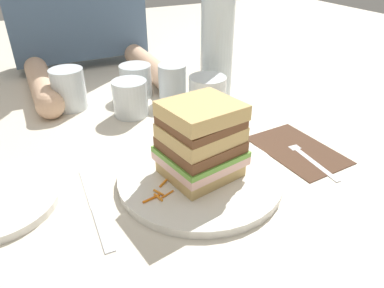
{
  "coord_description": "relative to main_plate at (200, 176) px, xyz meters",
  "views": [
    {
      "loc": [
        -0.22,
        -0.44,
        0.36
      ],
      "look_at": [
        0.01,
        0.01,
        0.05
      ],
      "focal_mm": 33.51,
      "sensor_mm": 36.0,
      "label": 1
    }
  ],
  "objects": [
    {
      "name": "empty_tumbler_2",
      "position": [
        -0.14,
        0.39,
        0.04
      ],
      "size": [
        0.08,
        0.08,
        0.09
      ],
      "primitive_type": "cylinder",
      "color": "silver",
      "rests_on": "ground_plane"
    },
    {
      "name": "fork",
      "position": [
        0.21,
        -0.02,
        -0.0
      ],
      "size": [
        0.03,
        0.17,
        0.0
      ],
      "color": "silver",
      "rests_on": "napkin_dark"
    },
    {
      "name": "empty_tumbler_0",
      "position": [
        -0.02,
        0.29,
        0.03
      ],
      "size": [
        0.08,
        0.08,
        0.08
      ],
      "primitive_type": "cylinder",
      "color": "silver",
      "rests_on": "ground_plane"
    },
    {
      "name": "carrot_shred_5",
      "position": [
        0.1,
        0.02,
        0.01
      ],
      "size": [
        0.03,
        0.02,
        0.0
      ],
      "primitive_type": "cylinder",
      "rotation": [
        0.0,
        1.57,
        0.67
      ],
      "color": "orange",
      "rests_on": "main_plate"
    },
    {
      "name": "empty_tumbler_1",
      "position": [
        0.1,
        0.32,
        0.04
      ],
      "size": [
        0.07,
        0.07,
        0.09
      ],
      "primitive_type": "cylinder",
      "color": "silver",
      "rests_on": "ground_plane"
    },
    {
      "name": "empty_tumbler_3",
      "position": [
        0.02,
        0.39,
        0.03
      ],
      "size": [
        0.08,
        0.08,
        0.08
      ],
      "primitive_type": "cylinder",
      "color": "silver",
      "rests_on": "ground_plane"
    },
    {
      "name": "carrot_shred_0",
      "position": [
        -0.08,
        -0.02,
        0.01
      ],
      "size": [
        0.01,
        0.02,
        0.0
      ],
      "primitive_type": "cylinder",
      "rotation": [
        0.0,
        1.57,
        5.15
      ],
      "color": "orange",
      "rests_on": "main_plate"
    },
    {
      "name": "main_plate",
      "position": [
        0.0,
        0.0,
        0.0
      ],
      "size": [
        0.27,
        0.27,
        0.01
      ],
      "primitive_type": "cylinder",
      "color": "white",
      "rests_on": "ground_plane"
    },
    {
      "name": "carrot_shred_7",
      "position": [
        0.09,
        0.0,
        0.01
      ],
      "size": [
        0.01,
        0.03,
        0.0
      ],
      "primitive_type": "cylinder",
      "rotation": [
        0.0,
        1.57,
        1.25
      ],
      "color": "orange",
      "rests_on": "main_plate"
    },
    {
      "name": "carrot_shred_6",
      "position": [
        0.1,
        0.01,
        0.01
      ],
      "size": [
        0.01,
        0.03,
        0.0
      ],
      "primitive_type": "cylinder",
      "rotation": [
        0.0,
        1.57,
        1.29
      ],
      "color": "orange",
      "rests_on": "main_plate"
    },
    {
      "name": "carrot_shred_9",
      "position": [
        0.09,
        0.03,
        0.01
      ],
      "size": [
        0.03,
        0.01,
        0.0
      ],
      "primitive_type": "cylinder",
      "rotation": [
        0.0,
        1.57,
        6.2
      ],
      "color": "orange",
      "rests_on": "main_plate"
    },
    {
      "name": "ground_plane",
      "position": [
        -0.01,
        0.02,
        -0.01
      ],
      "size": [
        3.0,
        3.0,
        0.0
      ],
      "primitive_type": "plane",
      "color": "beige"
    },
    {
      "name": "carrot_shred_4",
      "position": [
        -0.09,
        -0.03,
        0.01
      ],
      "size": [
        0.01,
        0.02,
        0.0
      ],
      "primitive_type": "cylinder",
      "rotation": [
        0.0,
        1.57,
        1.82
      ],
      "color": "orange",
      "rests_on": "main_plate"
    },
    {
      "name": "water_bottle",
      "position": [
        0.2,
        0.29,
        0.14
      ],
      "size": [
        0.08,
        0.08,
        0.31
      ],
      "color": "silver",
      "rests_on": "ground_plane"
    },
    {
      "name": "carrot_shred_11",
      "position": [
        0.08,
        0.01,
        0.01
      ],
      "size": [
        0.03,
        0.01,
        0.0
      ],
      "primitive_type": "cylinder",
      "rotation": [
        0.0,
        1.57,
        2.78
      ],
      "color": "orange",
      "rests_on": "main_plate"
    },
    {
      "name": "knife",
      "position": [
        -0.17,
        0.01,
        -0.01
      ],
      "size": [
        0.02,
        0.2,
        0.0
      ],
      "color": "silver",
      "rests_on": "ground_plane"
    },
    {
      "name": "carrot_shred_12",
      "position": [
        0.06,
        0.01,
        0.01
      ],
      "size": [
        0.02,
        0.02,
        0.0
      ],
      "primitive_type": "cylinder",
      "rotation": [
        0.0,
        1.57,
        2.6
      ],
      "color": "orange",
      "rests_on": "main_plate"
    },
    {
      "name": "carrot_shred_3",
      "position": [
        -0.1,
        -0.03,
        0.01
      ],
      "size": [
        0.03,
        0.01,
        0.0
      ],
      "primitive_type": "cylinder",
      "rotation": [
        0.0,
        1.57,
        3.32
      ],
      "color": "orange",
      "rests_on": "main_plate"
    },
    {
      "name": "juice_glass",
      "position": [
        0.13,
        0.21,
        0.03
      ],
      "size": [
        0.08,
        0.08,
        0.09
      ],
      "color": "white",
      "rests_on": "ground_plane"
    },
    {
      "name": "napkin_dark",
      "position": [
        0.21,
        0.0,
        -0.01
      ],
      "size": [
        0.13,
        0.18,
        0.0
      ],
      "primitive_type": "cube",
      "rotation": [
        0.0,
        0.0,
        0.06
      ],
      "color": "#4C3323",
      "rests_on": "ground_plane"
    },
    {
      "name": "carrot_shred_13",
      "position": [
        0.06,
        0.02,
        0.01
      ],
      "size": [
        0.02,
        0.02,
        0.0
      ],
      "primitive_type": "cylinder",
      "rotation": [
        0.0,
        1.57,
        5.43
      ],
      "color": "orange",
      "rests_on": "main_plate"
    },
    {
      "name": "carrot_shred_1",
      "position": [
        -0.07,
        -0.03,
        0.01
      ],
      "size": [
        0.03,
        0.01,
        0.0
      ],
      "primitive_type": "cylinder",
      "rotation": [
        0.0,
        1.57,
        0.33
      ],
      "color": "orange",
      "rests_on": "main_plate"
    },
    {
      "name": "carrot_shred_2",
      "position": [
        -0.07,
        -0.0,
        0.01
      ],
      "size": [
        0.02,
        0.02,
        0.0
      ],
      "primitive_type": "cylinder",
      "rotation": [
        0.0,
        1.57,
        0.65
      ],
      "color": "orange",
      "rests_on": "main_plate"
    },
    {
      "name": "carrot_shred_10",
      "position": [
        0.08,
        0.03,
        0.01
      ],
      "size": [
        0.03,
        0.0,
        0.0
      ],
      "primitive_type": "cylinder",
      "rotation": [
        0.0,
        1.57,
        3.17
      ],
      "color": "orange",
      "rests_on": "main_plate"
    },
    {
      "name": "carrot_shred_8",
      "position": [
        0.08,
        0.01,
        0.01
      ],
      "size": [
        0.01,
        0.03,
        0.0
      ],
      "primitive_type": "cylinder",
      "rotation": [
        0.0,
        1.57,
        1.76
      ],
      "color": "orange",
      "rests_on": "main_plate"
    },
    {
      "name": "sandwich",
      "position": [
        0.0,
        0.0,
        0.07
      ],
      "size": [
        0.14,
        0.13,
        0.13
      ],
      "color": "tan",
      "rests_on": "main_plate"
    }
  ]
}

